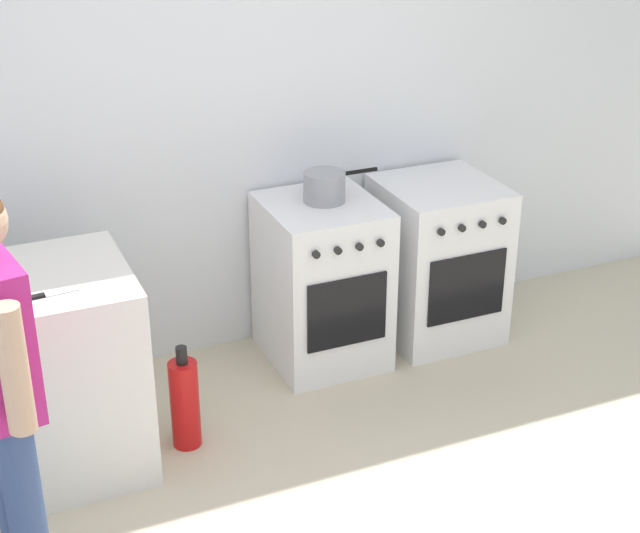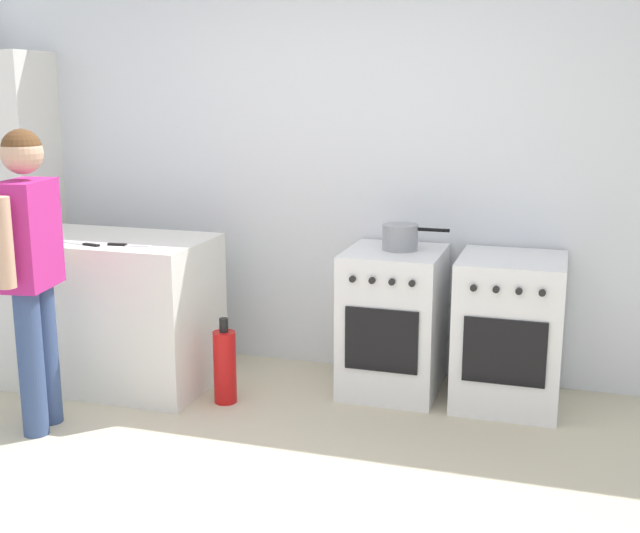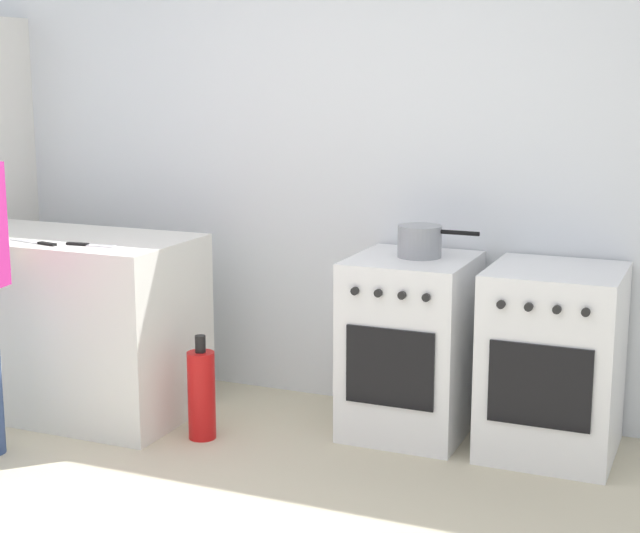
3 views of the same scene
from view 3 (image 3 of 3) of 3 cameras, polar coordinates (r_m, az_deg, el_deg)
back_wall at (r=4.99m, az=2.94°, el=6.63°), size 6.00×0.10×2.60m
counter_unit at (r=5.13m, az=-14.49°, el=-3.23°), size 1.30×0.70×0.90m
oven_left at (r=4.69m, az=5.29°, el=-4.58°), size 0.55×0.62×0.85m
oven_right at (r=4.54m, az=13.38°, el=-5.37°), size 0.58×0.62×0.85m
pot at (r=4.60m, az=5.84°, el=1.48°), size 0.39×0.21×0.15m
knife_chef at (r=4.86m, az=-16.24°, el=1.36°), size 0.31×0.10×0.01m
knife_utility at (r=4.72m, az=-13.32°, el=1.23°), size 0.25×0.06×0.01m
fire_extinguisher at (r=4.67m, az=-6.91°, el=-7.37°), size 0.13×0.13×0.50m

